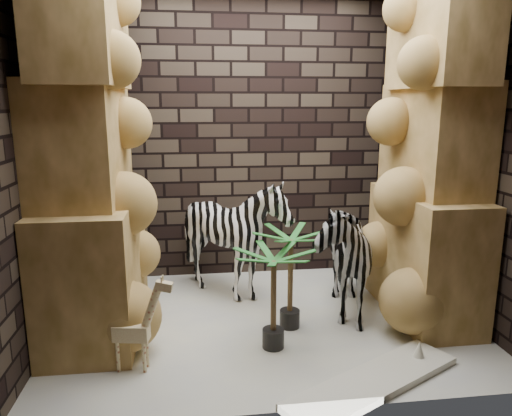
{
  "coord_description": "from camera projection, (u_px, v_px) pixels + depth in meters",
  "views": [
    {
      "loc": [
        -0.57,
        -3.8,
        1.86
      ],
      "look_at": [
        -0.06,
        0.15,
        0.98
      ],
      "focal_mm": 33.48,
      "sensor_mm": 36.0,
      "label": 1
    }
  ],
  "objects": [
    {
      "name": "floor",
      "position": [
        265.0,
        321.0,
        4.16
      ],
      "size": [
        3.5,
        3.5,
        0.0
      ],
      "primitive_type": "plane",
      "color": "beige",
      "rests_on": "ground"
    },
    {
      "name": "wall_back",
      "position": [
        249.0,
        138.0,
        5.04
      ],
      "size": [
        3.5,
        0.0,
        3.5
      ],
      "primitive_type": "plane",
      "rotation": [
        1.57,
        0.0,
        0.0
      ],
      "color": "black",
      "rests_on": "ground"
    },
    {
      "name": "wall_front",
      "position": [
        300.0,
        170.0,
        2.62
      ],
      "size": [
        3.5,
        0.0,
        3.5
      ],
      "primitive_type": "plane",
      "rotation": [
        -1.57,
        0.0,
        0.0
      ],
      "color": "black",
      "rests_on": "ground"
    },
    {
      "name": "wall_left",
      "position": [
        38.0,
        152.0,
        3.61
      ],
      "size": [
        0.0,
        3.0,
        3.0
      ],
      "primitive_type": "plane",
      "rotation": [
        1.57,
        0.0,
        1.57
      ],
      "color": "black",
      "rests_on": "ground"
    },
    {
      "name": "wall_right",
      "position": [
        470.0,
        146.0,
        4.05
      ],
      "size": [
        0.0,
        3.0,
        3.0
      ],
      "primitive_type": "plane",
      "rotation": [
        1.57,
        0.0,
        -1.57
      ],
      "color": "black",
      "rests_on": "ground"
    },
    {
      "name": "rock_pillar_left",
      "position": [
        86.0,
        151.0,
        3.66
      ],
      "size": [
        0.68,
        1.3,
        3.0
      ],
      "primitive_type": null,
      "color": "#DCAF6A",
      "rests_on": "floor"
    },
    {
      "name": "rock_pillar_right",
      "position": [
        433.0,
        147.0,
        4.01
      ],
      "size": [
        0.58,
        1.25,
        3.0
      ],
      "primitive_type": null,
      "color": "#DCAF6A",
      "rests_on": "floor"
    },
    {
      "name": "zebra_right",
      "position": [
        338.0,
        243.0,
        4.25
      ],
      "size": [
        0.73,
        1.15,
        1.27
      ],
      "primitive_type": "imported",
      "rotation": [
        0.0,
        0.0,
        -0.15
      ],
      "color": "white",
      "rests_on": "floor"
    },
    {
      "name": "zebra_left",
      "position": [
        235.0,
        243.0,
        4.58
      ],
      "size": [
        0.98,
        1.21,
        1.09
      ],
      "primitive_type": "imported",
      "rotation": [
        0.0,
        0.0,
        -0.01
      ],
      "color": "white",
      "rests_on": "floor"
    },
    {
      "name": "giraffe_toy",
      "position": [
        131.0,
        322.0,
        3.33
      ],
      "size": [
        0.39,
        0.19,
        0.73
      ],
      "primitive_type": null,
      "rotation": [
        0.0,
        0.0,
        -0.17
      ],
      "color": "beige",
      "rests_on": "floor"
    },
    {
      "name": "palm_front",
      "position": [
        290.0,
        278.0,
        3.96
      ],
      "size": [
        0.36,
        0.36,
        0.87
      ],
      "primitive_type": null,
      "color": "#257220",
      "rests_on": "floor"
    },
    {
      "name": "palm_back",
      "position": [
        274.0,
        299.0,
        3.63
      ],
      "size": [
        0.36,
        0.36,
        0.8
      ],
      "primitive_type": null,
      "color": "#257220",
      "rests_on": "floor"
    },
    {
      "name": "surfboard",
      "position": [
        373.0,
        382.0,
        3.21
      ],
      "size": [
        1.4,
        0.97,
        0.05
      ],
      "primitive_type": "cube",
      "rotation": [
        0.0,
        0.0,
        0.5
      ],
      "color": "silver",
      "rests_on": "floor"
    }
  ]
}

